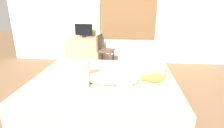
{
  "coord_description": "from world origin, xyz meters",
  "views": [
    {
      "loc": [
        0.26,
        -2.4,
        1.57
      ],
      "look_at": [
        -0.02,
        0.21,
        0.68
      ],
      "focal_mm": 28.42,
      "sensor_mm": 36.0,
      "label": 1
    }
  ],
  "objects_px": {
    "person_lying": "(101,76)",
    "tv_monitor": "(84,30)",
    "desk": "(85,51)",
    "chair_by_desk": "(103,48)",
    "bed": "(104,94)",
    "cat": "(153,78)",
    "cup": "(91,36)"
  },
  "relations": [
    {
      "from": "person_lying",
      "to": "chair_by_desk",
      "type": "distance_m",
      "value": 2.16
    },
    {
      "from": "cup",
      "to": "chair_by_desk",
      "type": "distance_m",
      "value": 0.5
    },
    {
      "from": "tv_monitor",
      "to": "cat",
      "type": "bearing_deg",
      "value": -55.17
    },
    {
      "from": "bed",
      "to": "cup",
      "type": "distance_m",
      "value": 2.31
    },
    {
      "from": "person_lying",
      "to": "chair_by_desk",
      "type": "relative_size",
      "value": 1.1
    },
    {
      "from": "bed",
      "to": "chair_by_desk",
      "type": "height_order",
      "value": "chair_by_desk"
    },
    {
      "from": "cat",
      "to": "tv_monitor",
      "type": "height_order",
      "value": "tv_monitor"
    },
    {
      "from": "tv_monitor",
      "to": "cup",
      "type": "bearing_deg",
      "value": 1.33
    },
    {
      "from": "bed",
      "to": "chair_by_desk",
      "type": "xyz_separation_m",
      "value": [
        -0.3,
        1.91,
        0.25
      ]
    },
    {
      "from": "chair_by_desk",
      "to": "cat",
      "type": "bearing_deg",
      "value": -63.22
    },
    {
      "from": "cat",
      "to": "cup",
      "type": "relative_size",
      "value": 4.55
    },
    {
      "from": "cup",
      "to": "desk",
      "type": "bearing_deg",
      "value": -178.62
    },
    {
      "from": "cat",
      "to": "desk",
      "type": "bearing_deg",
      "value": 124.69
    },
    {
      "from": "person_lying",
      "to": "cat",
      "type": "xyz_separation_m",
      "value": [
        0.72,
        0.13,
        -0.05
      ]
    },
    {
      "from": "desk",
      "to": "tv_monitor",
      "type": "relative_size",
      "value": 1.88
    },
    {
      "from": "cat",
      "to": "cup",
      "type": "xyz_separation_m",
      "value": [
        -1.36,
        2.25,
        0.18
      ]
    },
    {
      "from": "person_lying",
      "to": "desk",
      "type": "height_order",
      "value": "person_lying"
    },
    {
      "from": "cup",
      "to": "bed",
      "type": "bearing_deg",
      "value": -73.27
    },
    {
      "from": "person_lying",
      "to": "chair_by_desk",
      "type": "xyz_separation_m",
      "value": [
        -0.29,
        2.14,
        -0.14
      ]
    },
    {
      "from": "bed",
      "to": "cat",
      "type": "relative_size",
      "value": 5.99
    },
    {
      "from": "chair_by_desk",
      "to": "desk",
      "type": "bearing_deg",
      "value": 156.24
    },
    {
      "from": "cat",
      "to": "desk",
      "type": "relative_size",
      "value": 0.4
    },
    {
      "from": "desk",
      "to": "cup",
      "type": "height_order",
      "value": "cup"
    },
    {
      "from": "chair_by_desk",
      "to": "bed",
      "type": "bearing_deg",
      "value": -81.07
    },
    {
      "from": "person_lying",
      "to": "tv_monitor",
      "type": "distance_m",
      "value": 2.53
    },
    {
      "from": "chair_by_desk",
      "to": "cup",
      "type": "bearing_deg",
      "value": 145.01
    },
    {
      "from": "cat",
      "to": "cup",
      "type": "height_order",
      "value": "cup"
    },
    {
      "from": "cat",
      "to": "tv_monitor",
      "type": "xyz_separation_m",
      "value": [
        -1.56,
        2.24,
        0.32
      ]
    },
    {
      "from": "bed",
      "to": "desk",
      "type": "relative_size",
      "value": 2.37
    },
    {
      "from": "bed",
      "to": "cat",
      "type": "bearing_deg",
      "value": -7.52
    },
    {
      "from": "tv_monitor",
      "to": "chair_by_desk",
      "type": "distance_m",
      "value": 0.73
    },
    {
      "from": "bed",
      "to": "chair_by_desk",
      "type": "bearing_deg",
      "value": 98.93
    }
  ]
}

